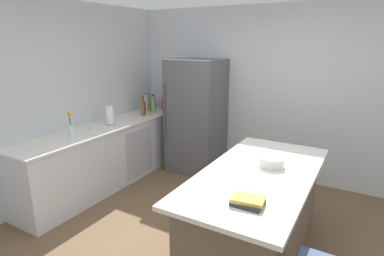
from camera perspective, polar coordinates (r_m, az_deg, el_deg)
ground_plane at (r=3.43m, az=4.03°, el=-21.75°), size 7.20×7.20×0.00m
wall_rear at (r=4.93m, az=15.98°, el=5.85°), size 6.00×0.10×2.60m
wall_left at (r=4.45m, az=-25.31°, el=3.96°), size 0.10×6.00×2.60m
counter_run_left at (r=4.82m, az=-15.04°, el=-4.73°), size 0.64×2.86×0.90m
kitchen_island at (r=3.21m, az=11.52°, el=-15.15°), size 0.96×1.99×0.90m
refrigerator at (r=5.08m, az=0.79°, el=2.17°), size 0.81×0.75×1.81m
sink_faucet at (r=4.54m, az=-18.02°, el=1.76°), size 0.15×0.05×0.30m
flower_vase at (r=4.26m, az=-21.13°, el=-0.13°), size 0.08×0.08×0.33m
paper_towel_roll at (r=4.71m, az=-14.68°, el=2.20°), size 0.14×0.14×0.31m
hot_sauce_bottle at (r=5.60m, az=-5.30°, el=4.22°), size 0.05×0.05×0.22m
syrup_bottle at (r=5.58m, az=-6.97°, el=4.40°), size 0.06×0.06×0.28m
olive_oil_bottle at (r=5.54m, az=-7.78°, el=4.38°), size 0.06×0.06×0.30m
gin_bottle at (r=5.36m, az=-7.04°, el=4.00°), size 0.07×0.07×0.30m
soda_bottle at (r=5.33m, az=-8.46°, el=4.04°), size 0.07×0.07×0.33m
whiskey_bottle at (r=5.25m, az=-8.80°, el=3.70°), size 0.07×0.07×0.30m
vinegar_bottle at (r=5.13m, az=-8.91°, el=3.51°), size 0.05×0.05×0.32m
cookbook_stack at (r=2.43m, az=10.09°, el=-12.93°), size 0.26×0.19×0.06m
mixing_bowl at (r=3.15m, az=14.26°, el=-5.96°), size 0.24×0.24×0.10m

